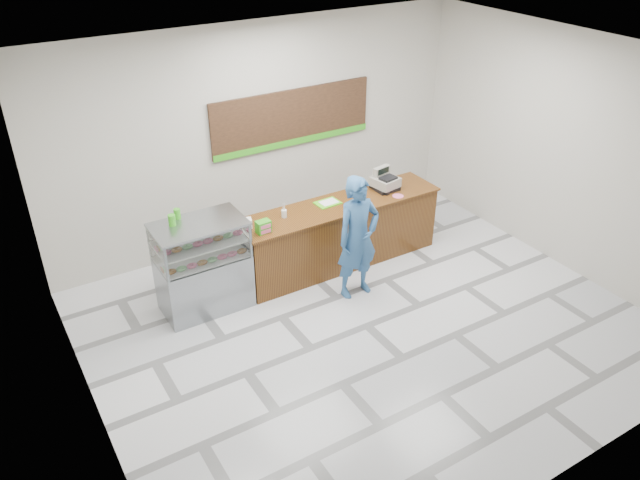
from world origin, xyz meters
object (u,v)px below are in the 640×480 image
sales_counter (340,234)px  serving_tray (328,203)px  display_case (203,265)px  cash_register (385,181)px  customer (358,238)px

sales_counter → serving_tray: size_ratio=8.72×
sales_counter → display_case: 2.23m
cash_register → customer: 1.43m
sales_counter → customer: customer is taller
display_case → sales_counter: bearing=0.0°
sales_counter → serving_tray: (-0.15, 0.10, 0.52)m
sales_counter → display_case: size_ratio=2.45×
display_case → serving_tray: (2.07, 0.10, 0.36)m
cash_register → serving_tray: cash_register is taller
cash_register → sales_counter: bearing=174.9°
cash_register → customer: bearing=-151.4°
cash_register → serving_tray: (-1.03, 0.03, -0.12)m
display_case → serving_tray: bearing=2.9°
sales_counter → cash_register: bearing=4.9°
sales_counter → display_case: (-2.22, -0.00, 0.16)m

